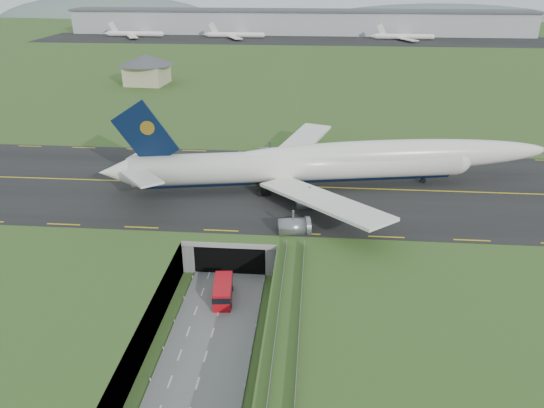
{
  "coord_description": "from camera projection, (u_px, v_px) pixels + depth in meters",
  "views": [
    {
      "loc": [
        13.55,
        -67.89,
        47.6
      ],
      "look_at": [
        6.09,
        20.0,
        7.88
      ],
      "focal_mm": 35.0,
      "sensor_mm": 36.0,
      "label": 1
    }
  ],
  "objects": [
    {
      "name": "cargo_terminal",
      "position": [
        298.0,
        22.0,
        348.58
      ],
      "size": [
        320.0,
        67.0,
        15.6
      ],
      "color": "#B2B2B2",
      "rests_on": "ground"
    },
    {
      "name": "service_building",
      "position": [
        146.0,
        67.0,
        200.92
      ],
      "size": [
        22.15,
        22.15,
        11.24
      ],
      "rotation": [
        0.0,
        0.0,
        -0.08
      ],
      "color": "#C3BA8D",
      "rests_on": "ground"
    },
    {
      "name": "taxiway",
      "position": [
        248.0,
        185.0,
        109.75
      ],
      "size": [
        800.0,
        44.0,
        0.18
      ],
      "primitive_type": "cube",
      "color": "black",
      "rests_on": "airfield_deck"
    },
    {
      "name": "shuttle_tram",
      "position": [
        223.0,
        291.0,
        81.96
      ],
      "size": [
        3.51,
        7.57,
        2.99
      ],
      "rotation": [
        0.0,
        0.0,
        0.11
      ],
      "color": "red",
      "rests_on": "ground"
    },
    {
      "name": "guideway",
      "position": [
        286.0,
        362.0,
        61.87
      ],
      "size": [
        3.0,
        53.0,
        7.05
      ],
      "color": "#A8A8A3",
      "rests_on": "ground"
    },
    {
      "name": "ground",
      "position": [
        222.0,
        301.0,
        82.27
      ],
      "size": [
        900.0,
        900.0,
        0.0
      ],
      "primitive_type": "plane",
      "color": "#3A5823",
      "rests_on": "ground"
    },
    {
      "name": "trench_road",
      "position": [
        213.0,
        331.0,
        75.42
      ],
      "size": [
        12.0,
        75.0,
        0.2
      ],
      "primitive_type": "cube",
      "color": "slate",
      "rests_on": "ground"
    },
    {
      "name": "jumbo_jet",
      "position": [
        330.0,
        163.0,
        106.82
      ],
      "size": [
        91.03,
        58.48,
        19.69
      ],
      "rotation": [
        0.0,
        0.0,
        0.19
      ],
      "color": "white",
      "rests_on": "ground"
    },
    {
      "name": "airfield_deck",
      "position": [
        221.0,
        285.0,
        81.04
      ],
      "size": [
        800.0,
        800.0,
        6.0
      ],
      "primitive_type": "cube",
      "color": "gray",
      "rests_on": "ground"
    },
    {
      "name": "distant_hills",
      "position": [
        376.0,
        30.0,
        469.61
      ],
      "size": [
        700.0,
        91.0,
        60.0
      ],
      "color": "slate",
      "rests_on": "ground"
    },
    {
      "name": "tunnel_portal",
      "position": [
        237.0,
        233.0,
        96.08
      ],
      "size": [
        17.0,
        22.3,
        6.0
      ],
      "color": "gray",
      "rests_on": "ground"
    }
  ]
}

